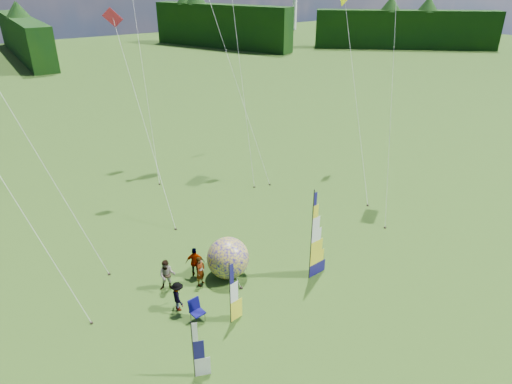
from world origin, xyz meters
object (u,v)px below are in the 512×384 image
feather_banner_main (311,238)px  spectator_c (178,296)px  kite_whale (218,19)px  side_banner_left (230,295)px  spectator_a (200,271)px  spectator_b (167,275)px  bol_inflatable (228,258)px  camp_chair (197,311)px  side_banner_far (193,351)px  spectator_d (195,262)px

feather_banner_main → spectator_c: (-7.10, 1.50, -1.81)m
kite_whale → side_banner_left: bearing=-97.7°
side_banner_left → spectator_a: bearing=77.2°
side_banner_left → spectator_b: (-1.53, 4.01, -0.77)m
bol_inflatable → spectator_b: (-3.29, 0.68, -0.26)m
feather_banner_main → bol_inflatable: (-3.62, 2.62, -1.46)m
spectator_a → kite_whale: (9.41, 14.60, 11.04)m
spectator_b → spectator_c: spectator_b is taller
spectator_a → camp_chair: 2.87m
spectator_a → spectator_c: (-1.85, -1.24, -0.05)m
side_banner_left → side_banner_far: size_ratio=1.15×
feather_banner_main → side_banner_left: bearing=-179.1°
spectator_a → kite_whale: 20.58m
side_banner_far → bol_inflatable: (4.65, 5.37, -0.29)m
spectator_c → kite_whale: (11.27, 15.84, 11.09)m
feather_banner_main → spectator_b: feather_banner_main is taller
spectator_c → kite_whale: kite_whale is taller
spectator_d → camp_chair: spectator_d is taller
feather_banner_main → spectator_a: size_ratio=3.04×
feather_banner_main → kite_whale: (4.17, 17.33, 9.28)m
spectator_d → spectator_a: bearing=113.8°
spectator_c → camp_chair: (0.44, -1.25, -0.23)m
side_banner_far → kite_whale: size_ratio=0.12×
side_banner_left → spectator_d: 4.40m
bol_inflatable → side_banner_far: bearing=-130.9°
feather_banner_main → spectator_d: size_ratio=2.96×
side_banner_far → spectator_b: (1.36, 6.05, -0.55)m
side_banner_left → spectator_c: 2.94m
feather_banner_main → camp_chair: size_ratio=4.54×
bol_inflatable → kite_whale: bearing=62.1°
side_banner_far → camp_chair: (1.61, 3.01, -0.87)m
spectator_c → spectator_a: bearing=-52.3°
feather_banner_main → camp_chair: 6.97m
spectator_c → camp_chair: size_ratio=1.40×
spectator_c → camp_chair: 1.34m
bol_inflatable → spectator_a: bearing=175.9°
spectator_c → camp_chair: spectator_c is taller
side_banner_far → camp_chair: bearing=80.5°
bol_inflatable → spectator_c: (-3.48, -1.12, -0.35)m
camp_chair → side_banner_far: bearing=-126.5°
bol_inflatable → spectator_b: size_ratio=1.29×
side_banner_left → spectator_d: (0.24, 4.32, -0.78)m
spectator_a → spectator_d: bearing=52.3°
feather_banner_main → bol_inflatable: bearing=137.5°
side_banner_left → spectator_d: side_banner_left is taller
spectator_b → camp_chair: size_ratio=1.55×
camp_chair → kite_whale: size_ratio=0.05×
side_banner_left → side_banner_far: side_banner_left is taller
side_banner_left → bol_inflatable: 3.80m
side_banner_far → spectator_d: size_ratio=1.64×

